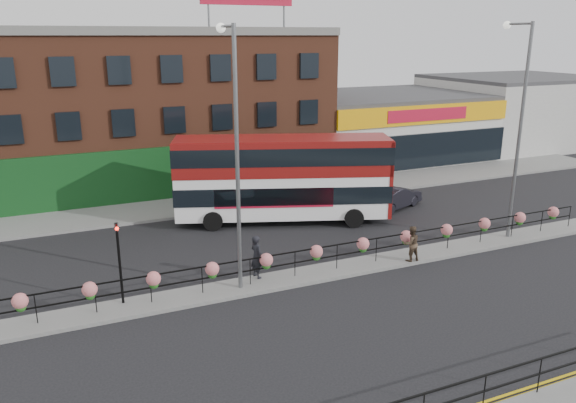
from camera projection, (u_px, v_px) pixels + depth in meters
name	position (u px, v px, depth m)	size (l,w,h in m)	color
ground	(316.00, 275.00, 24.12)	(120.00, 120.00, 0.00)	black
north_pavement	(229.00, 201.00, 34.63)	(60.00, 4.00, 0.15)	slate
median	(316.00, 274.00, 24.10)	(60.00, 1.60, 0.15)	slate
brick_building	(136.00, 107.00, 38.62)	(25.00, 12.21, 10.30)	brown
supermarket	(381.00, 125.00, 47.00)	(15.00, 12.25, 5.30)	silver
warehouse_east	(515.00, 110.00, 52.64)	(14.50, 12.00, 6.30)	#B9B8B3
median_railing	(316.00, 253.00, 23.82)	(30.04, 0.56, 1.23)	black
south_railing	(424.00, 403.00, 14.22)	(20.04, 0.05, 1.12)	black
double_decker_bus	(283.00, 171.00, 30.32)	(11.80, 6.47, 4.68)	white
car	(394.00, 197.00, 33.29)	(4.32, 2.90, 1.35)	black
pedestrian_a	(257.00, 256.00, 23.33)	(0.59, 0.76, 1.86)	black
pedestrian_b	(411.00, 244.00, 25.09)	(0.82, 0.66, 1.63)	#4B392A
lamp_column_west	(234.00, 138.00, 21.15)	(0.37, 1.79, 10.22)	slate
lamp_column_east	(518.00, 113.00, 26.83)	(0.37, 1.83, 10.41)	slate
traffic_light_median	(118.00, 246.00, 20.68)	(0.15, 0.28, 3.65)	black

